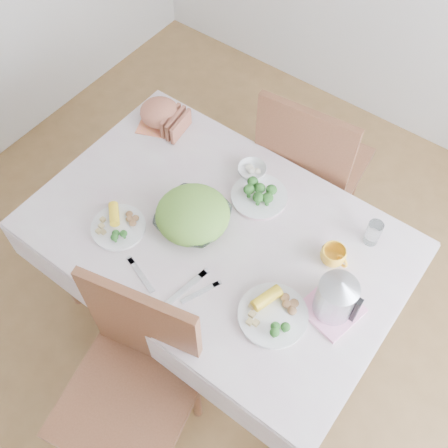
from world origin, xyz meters
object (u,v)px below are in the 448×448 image
Objects in this scene: chair_near at (128,407)px; dinner_plate_left at (119,227)px; dinner_plate_right at (273,315)px; electric_kettle at (337,295)px; chair_far at (312,170)px; salad_bowl at (193,219)px; dining_table at (218,278)px; yellow_mug at (333,256)px.

chair_near is 4.66× the size of dinner_plate_left.
electric_kettle is at bearing 44.11° from dinner_plate_right.
chair_far is 4.06× the size of dinner_plate_right.
chair_near is at bearing 85.58° from chair_far.
salad_bowl is 0.66m from electric_kettle.
chair_near is 0.68m from dinner_plate_right.
chair_far is (-0.05, 1.45, -0.00)m from chair_near.
chair_far is (0.04, 0.75, 0.09)m from dining_table.
yellow_mug is (0.54, 0.19, 0.01)m from salad_bowl.
chair_near is 5.19× the size of electric_kettle.
dining_table is 0.63m from yellow_mug.
chair_far is at bearing 86.74° from dining_table.
dinner_plate_right is (0.34, -0.92, 0.31)m from chair_far.
dining_table is 4.92× the size of salad_bowl.
chair_far is at bearing 126.36° from electric_kettle.
dinner_plate_left is at bearing -163.48° from electric_kettle.
dinner_plate_left is 0.86× the size of dinner_plate_right.
electric_kettle is at bearing -1.89° from dining_table.
salad_bowl is 0.58m from yellow_mug.
salad_bowl is 1.41× the size of electric_kettle.
dinner_plate_left is 2.22× the size of yellow_mug.
dinner_plate_left is at bearing -175.75° from dinner_plate_right.
dining_table is at bearing 156.08° from dinner_plate_right.
yellow_mug is 0.50× the size of electric_kettle.
dinner_plate_left is at bearing -146.11° from dining_table.
dinner_plate_left is 0.72m from dinner_plate_right.
yellow_mug is at bearing 123.30° from electric_kettle.
electric_kettle is (0.16, 0.15, 0.11)m from dinner_plate_right.
dinner_plate_right reaches higher than dinner_plate_left.
dining_table is at bearing -178.61° from electric_kettle.
chair_near is 3.68× the size of salad_bowl.
salad_bowl is 1.09× the size of dinner_plate_right.
chair_near reaches higher than dinner_plate_left.
salad_bowl is (-0.15, -0.77, 0.33)m from chair_far.
electric_kettle is (0.11, -0.18, 0.08)m from yellow_mug.
salad_bowl is at bearing -176.41° from electric_kettle.
dinner_plate_right is at bearing -23.92° from dining_table.
dinner_plate_right is at bearing 47.89° from chair_near.
salad_bowl is (-0.11, -0.02, 0.42)m from dining_table.
yellow_mug is at bearing 81.02° from dinner_plate_right.
dinner_plate_left reaches higher than dining_table.
chair_near is 0.99m from yellow_mug.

